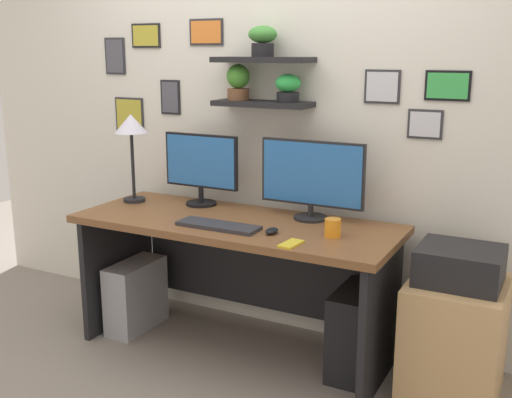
# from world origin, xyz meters

# --- Properties ---
(ground_plane) EXTENTS (8.00, 8.00, 0.00)m
(ground_plane) POSITION_xyz_m (0.00, 0.00, 0.00)
(ground_plane) COLOR gray
(back_wall_assembly) EXTENTS (4.40, 0.24, 2.70)m
(back_wall_assembly) POSITION_xyz_m (-0.00, 0.44, 1.36)
(back_wall_assembly) COLOR silver
(back_wall_assembly) RESTS_ON ground
(desk) EXTENTS (1.75, 0.68, 0.75)m
(desk) POSITION_xyz_m (0.00, 0.06, 0.54)
(desk) COLOR brown
(desk) RESTS_ON ground
(monitor_left) EXTENTS (0.48, 0.18, 0.42)m
(monitor_left) POSITION_xyz_m (-0.35, 0.22, 0.98)
(monitor_left) COLOR black
(monitor_left) RESTS_ON desk
(monitor_right) EXTENTS (0.58, 0.18, 0.42)m
(monitor_right) POSITION_xyz_m (0.35, 0.22, 0.98)
(monitor_right) COLOR black
(monitor_right) RESTS_ON desk
(keyboard) EXTENTS (0.44, 0.14, 0.02)m
(keyboard) POSITION_xyz_m (-0.01, -0.16, 0.76)
(keyboard) COLOR #2D2D33
(keyboard) RESTS_ON desk
(computer_mouse) EXTENTS (0.06, 0.09, 0.03)m
(computer_mouse) POSITION_xyz_m (0.28, -0.13, 0.77)
(computer_mouse) COLOR black
(computer_mouse) RESTS_ON desk
(desk_lamp) EXTENTS (0.19, 0.19, 0.52)m
(desk_lamp) POSITION_xyz_m (-0.75, 0.09, 1.18)
(desk_lamp) COLOR black
(desk_lamp) RESTS_ON desk
(cell_phone) EXTENTS (0.08, 0.15, 0.01)m
(cell_phone) POSITION_xyz_m (0.44, -0.25, 0.76)
(cell_phone) COLOR yellow
(cell_phone) RESTS_ON desk
(coffee_mug) EXTENTS (0.08, 0.08, 0.09)m
(coffee_mug) POSITION_xyz_m (0.57, -0.04, 0.80)
(coffee_mug) COLOR orange
(coffee_mug) RESTS_ON desk
(drawer_cabinet) EXTENTS (0.44, 0.50, 0.58)m
(drawer_cabinet) POSITION_xyz_m (1.15, 0.09, 0.29)
(drawer_cabinet) COLOR tan
(drawer_cabinet) RESTS_ON ground
(printer) EXTENTS (0.38, 0.34, 0.17)m
(printer) POSITION_xyz_m (1.15, 0.09, 0.66)
(printer) COLOR black
(printer) RESTS_ON drawer_cabinet
(computer_tower_left) EXTENTS (0.18, 0.40, 0.41)m
(computer_tower_left) POSITION_xyz_m (-0.67, -0.03, 0.21)
(computer_tower_left) COLOR #99999E
(computer_tower_left) RESTS_ON ground
(computer_tower_right) EXTENTS (0.18, 0.40, 0.45)m
(computer_tower_right) POSITION_xyz_m (0.66, 0.07, 0.23)
(computer_tower_right) COLOR black
(computer_tower_right) RESTS_ON ground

